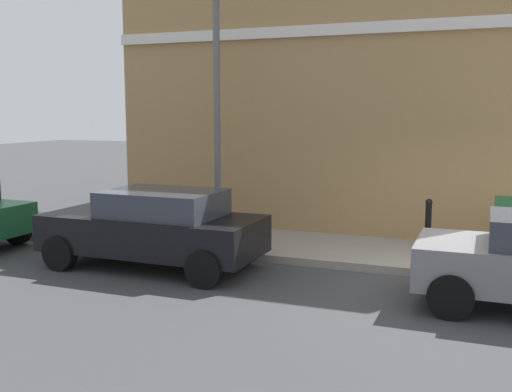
{
  "coord_description": "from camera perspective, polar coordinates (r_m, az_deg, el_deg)",
  "views": [
    {
      "loc": [
        -9.62,
        -0.34,
        2.86
      ],
      "look_at": [
        1.25,
        3.87,
        1.2
      ],
      "focal_mm": 41.86,
      "sensor_mm": 36.0,
      "label": 1
    }
  ],
  "objects": [
    {
      "name": "ground",
      "position": [
        10.04,
        18.54,
        -8.87
      ],
      "size": [
        80.0,
        80.0,
        0.0
      ],
      "primitive_type": "plane",
      "color": "#38383A"
    },
    {
      "name": "sidewalk",
      "position": [
        13.51,
        -7.36,
        -3.87
      ],
      "size": [
        2.45,
        30.0,
        0.15
      ],
      "primitive_type": "cube",
      "color": "gray",
      "rests_on": "ground"
    },
    {
      "name": "corner_building",
      "position": [
        17.16,
        9.89,
        10.82
      ],
      "size": [
        8.06,
        10.11,
        7.42
      ],
      "color": "#9E7A4C",
      "rests_on": "ground"
    },
    {
      "name": "car_black",
      "position": [
        11.06,
        -9.63,
        -2.96
      ],
      "size": [
        1.86,
        4.04,
        1.45
      ],
      "rotation": [
        0.0,
        0.0,
        1.56
      ],
      "color": "black",
      "rests_on": "ground"
    },
    {
      "name": "utility_cabinet",
      "position": [
        11.91,
        23.04,
        -3.09
      ],
      "size": [
        0.46,
        0.61,
        1.15
      ],
      "color": "#1E4C28",
      "rests_on": "sidewalk"
    },
    {
      "name": "bollard_near_cabinet",
      "position": [
        12.04,
        16.12,
        -2.53
      ],
      "size": [
        0.14,
        0.14,
        1.04
      ],
      "color": "black",
      "rests_on": "sidewalk"
    },
    {
      "name": "lamppost",
      "position": [
        12.83,
        -3.78,
        10.06
      ],
      "size": [
        0.2,
        0.44,
        5.72
      ],
      "color": "#59595B",
      "rests_on": "sidewalk"
    }
  ]
}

